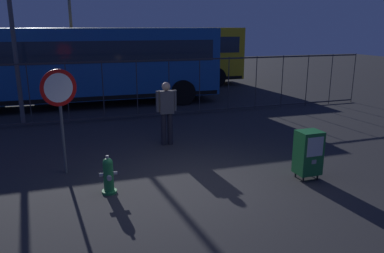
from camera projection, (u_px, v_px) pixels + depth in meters
ground_plane at (197, 187)px, 7.43m from camera, size 60.00×60.00×0.00m
fire_hydrant at (108, 176)px, 7.06m from camera, size 0.33×0.32×0.75m
newspaper_box_primary at (308, 152)px, 7.68m from camera, size 0.48×0.42×1.02m
stop_sign at (60, 100)px, 7.72m from camera, size 0.71×0.31×2.23m
pedestrian at (167, 110)px, 9.85m from camera, size 0.55×0.22×1.67m
fence_barrier at (137, 89)px, 12.74m from camera, size 18.03×0.04×2.00m
bus_near at (84, 62)px, 14.85m from camera, size 10.55×2.94×3.00m
bus_far at (141, 54)px, 19.42m from camera, size 10.55×2.97×3.00m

